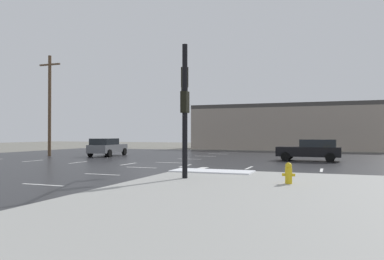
{
  "coord_description": "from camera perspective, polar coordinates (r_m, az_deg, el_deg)",
  "views": [
    {
      "loc": [
        10.49,
        -21.57,
        2.0
      ],
      "look_at": [
        -1.0,
        9.25,
        2.35
      ],
      "focal_mm": 34.96,
      "sensor_mm": 36.0,
      "label": 1
    }
  ],
  "objects": [
    {
      "name": "utility_pole_far",
      "position": [
        35.95,
        -20.9,
        3.8
      ],
      "size": [
        2.2,
        0.28,
        9.04
      ],
      "color": "brown",
      "rests_on": "ground_plane"
    },
    {
      "name": "traffic_signal_mast",
      "position": [
        17.35,
        -1.12,
        5.84
      ],
      "size": [
        2.19,
        5.18,
        5.64
      ],
      "rotation": [
        0.0,
        0.0,
        1.95
      ],
      "color": "black",
      "rests_on": "sidewalk_corner"
    },
    {
      "name": "sedan_grey",
      "position": [
        34.32,
        -12.84,
        -2.5
      ],
      "size": [
        2.42,
        4.68,
        1.58
      ],
      "rotation": [
        0.0,
        0.0,
        1.68
      ],
      "color": "slate",
      "rests_on": "road_asphalt"
    },
    {
      "name": "fire_hydrant",
      "position": [
        14.5,
        14.52,
        -6.37
      ],
      "size": [
        0.48,
        0.26,
        0.79
      ],
      "color": "gold",
      "rests_on": "sidewalk_corner"
    },
    {
      "name": "ground_plane",
      "position": [
        24.06,
        -5.5,
        -5.37
      ],
      "size": [
        120.0,
        120.0,
        0.0
      ],
      "primitive_type": "plane",
      "color": "slate"
    },
    {
      "name": "road_asphalt",
      "position": [
        24.06,
        -5.5,
        -5.34
      ],
      "size": [
        44.0,
        44.0,
        0.02
      ],
      "primitive_type": "cube",
      "color": "#232326",
      "rests_on": "ground_plane"
    },
    {
      "name": "strip_building_background",
      "position": [
        50.47,
        14.47,
        0.43
      ],
      "size": [
        24.25,
        8.0,
        5.79
      ],
      "color": "gray",
      "rests_on": "ground_plane"
    },
    {
      "name": "lane_markings",
      "position": [
        22.31,
        -4.26,
        -5.69
      ],
      "size": [
        36.15,
        36.15,
        0.01
      ],
      "color": "silver",
      "rests_on": "road_asphalt"
    },
    {
      "name": "snow_strip_curbside",
      "position": [
        18.49,
        3.09,
        -6.28
      ],
      "size": [
        4.0,
        1.6,
        0.06
      ],
      "primitive_type": "cube",
      "color": "white",
      "rests_on": "sidewalk_corner"
    },
    {
      "name": "sedan_black",
      "position": [
        28.76,
        17.7,
        -2.86
      ],
      "size": [
        4.59,
        2.16,
        1.58
      ],
      "rotation": [
        0.0,
        0.0,
        3.1
      ],
      "color": "black",
      "rests_on": "road_asphalt"
    }
  ]
}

